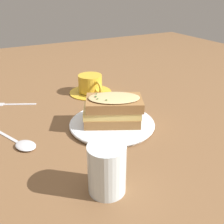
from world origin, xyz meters
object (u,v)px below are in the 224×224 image
Objects in this scene: teacup_with_saucer at (90,85)px; fork at (3,104)px; water_glass at (107,169)px; sandwich at (113,110)px; dinner_plate at (112,124)px; spoon at (23,144)px.

fork is (0.30, -0.04, -0.03)m from teacup_with_saucer.
sandwich is at bearing -120.50° from water_glass.
teacup_with_saucer reaches higher than dinner_plate.
spoon is (-0.01, 0.28, 0.00)m from fork.
fork is (0.25, -0.29, -0.01)m from dinner_plate.
teacup_with_saucer is 0.38m from spoon.
spoon reaches higher than fork.
teacup_with_saucer is at bearing -164.03° from spoon.
dinner_plate is at bearing -113.46° from fork.
water_glass is (0.13, 0.22, 0.04)m from dinner_plate.
dinner_plate is 1.47× the size of fork.
dinner_plate is 0.38m from fork.
fork is at bearing -49.63° from dinner_plate.
water_glass reaches higher than sandwich.
fork is at bearing -76.45° from water_glass.
fork is at bearing -102.75° from teacup_with_saucer.
teacup_with_saucer is 0.95× the size of fork.
water_glass is at bearing 60.04° from dinner_plate.
sandwich is 0.39m from fork.
sandwich is 1.18× the size of teacup_with_saucer.
dinner_plate is 0.04m from sandwich.
water_glass is at bearing -140.28° from fork.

